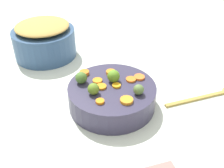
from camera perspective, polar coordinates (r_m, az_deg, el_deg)
tabletop at (r=0.93m, az=0.97°, el=-4.52°), size 2.40×2.40×0.02m
serving_bowl_carrots at (r=0.89m, az=0.00°, el=-2.59°), size 0.29×0.29×0.08m
metal_pot at (r=1.22m, az=-14.32°, el=8.58°), size 0.27×0.27×0.12m
stuffing_mound at (r=1.18m, az=-14.87°, el=12.00°), size 0.23×0.23×0.04m
carrot_slice_0 at (r=0.80m, az=3.17°, el=-3.53°), size 0.05×0.05×0.01m
carrot_slice_1 at (r=0.91m, az=5.92°, el=1.47°), size 0.05×0.05×0.01m
carrot_slice_2 at (r=0.89m, az=4.12°, el=0.99°), size 0.05×0.05×0.01m
carrot_slice_3 at (r=0.92m, az=-0.27°, el=2.52°), size 0.03×0.03×0.01m
carrot_slice_4 at (r=0.89m, az=-3.15°, el=0.72°), size 0.04×0.04×0.01m
carrot_slice_5 at (r=0.86m, az=-2.32°, el=-0.57°), size 0.04×0.04×0.01m
carrot_slice_6 at (r=0.93m, az=-6.00°, el=2.44°), size 0.04×0.04×0.01m
carrot_slice_7 at (r=0.86m, az=1.07°, el=-0.33°), size 0.04×0.04×0.01m
carrot_slice_8 at (r=0.80m, az=-2.60°, el=-3.77°), size 0.04×0.04×0.01m
brussels_sprout_0 at (r=0.82m, az=-4.02°, el=-1.06°), size 0.04×0.04×0.04m
brussels_sprout_1 at (r=0.88m, az=-6.66°, el=1.34°), size 0.04×0.04×0.04m
brussels_sprout_2 at (r=0.88m, az=0.33°, el=1.72°), size 0.04×0.04×0.04m
brussels_sprout_3 at (r=0.83m, az=5.76°, el=-1.22°), size 0.03×0.03×0.03m
wooden_spoon at (r=1.02m, az=21.44°, el=-2.04°), size 0.28×0.15×0.01m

